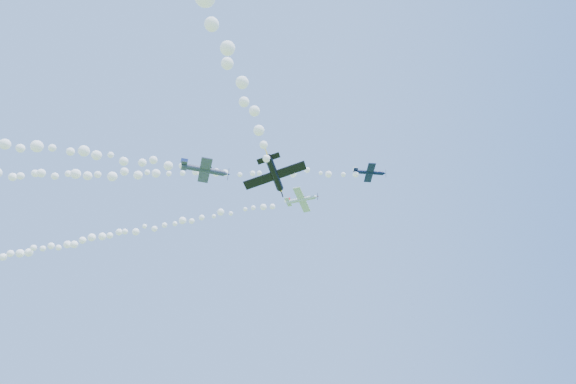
{
  "coord_description": "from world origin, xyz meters",
  "views": [
    {
      "loc": [
        4.99,
        -72.22,
        2.0
      ],
      "look_at": [
        1.74,
        -6.79,
        44.14
      ],
      "focal_mm": 30.0,
      "sensor_mm": 36.0,
      "label": 1
    }
  ],
  "objects_px": {
    "plane_black": "(275,174)",
    "plane_white": "(302,199)",
    "plane_navy": "(370,172)",
    "plane_grey": "(205,170)"
  },
  "relations": [
    {
      "from": "plane_white",
      "to": "plane_grey",
      "type": "distance_m",
      "value": 20.81
    },
    {
      "from": "plane_grey",
      "to": "plane_black",
      "type": "relative_size",
      "value": 1.06
    },
    {
      "from": "plane_white",
      "to": "plane_navy",
      "type": "xyz_separation_m",
      "value": [
        12.58,
        -2.12,
        4.16
      ]
    },
    {
      "from": "plane_white",
      "to": "plane_black",
      "type": "distance_m",
      "value": 29.52
    },
    {
      "from": "plane_navy",
      "to": "plane_white",
      "type": "bearing_deg",
      "value": 167.69
    },
    {
      "from": "plane_navy",
      "to": "plane_grey",
      "type": "height_order",
      "value": "plane_navy"
    },
    {
      "from": "plane_grey",
      "to": "plane_black",
      "type": "xyz_separation_m",
      "value": [
        12.06,
        -12.27,
        -9.84
      ]
    },
    {
      "from": "plane_black",
      "to": "plane_white",
      "type": "bearing_deg",
      "value": 2.99
    },
    {
      "from": "plane_white",
      "to": "plane_black",
      "type": "bearing_deg",
      "value": -79.82
    },
    {
      "from": "plane_navy",
      "to": "plane_grey",
      "type": "relative_size",
      "value": 0.79
    }
  ]
}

